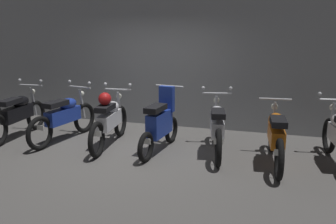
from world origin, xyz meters
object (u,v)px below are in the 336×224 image
Objects in this scene: motorbike_slot_2 at (18,114)px; motorbike_slot_3 at (64,117)px; motorbike_slot_7 at (276,136)px; motorbike_slot_4 at (109,119)px; motorbike_slot_5 at (160,124)px; motorbike_slot_6 at (217,127)px.

motorbike_slot_2 is 1.04m from motorbike_slot_3.
motorbike_slot_4 is at bearing 177.89° from motorbike_slot_7.
motorbike_slot_2 is at bearing 179.95° from motorbike_slot_5.
motorbike_slot_5 reaches higher than motorbike_slot_6.
motorbike_slot_3 reaches higher than motorbike_slot_7.
motorbike_slot_6 reaches higher than motorbike_slot_7.
motorbike_slot_7 is at bearing -2.42° from motorbike_slot_5.
motorbike_slot_5 is at bearing -2.48° from motorbike_slot_3.
motorbike_slot_6 is at bearing 10.37° from motorbike_slot_5.
motorbike_slot_3 is 1.02m from motorbike_slot_4.
motorbike_slot_3 is at bearing -178.19° from motorbike_slot_6.
motorbike_slot_5 is at bearing -169.63° from motorbike_slot_6.
motorbike_slot_2 is 5.14m from motorbike_slot_7.
motorbike_slot_3 is at bearing 4.78° from motorbike_slot_2.
motorbike_slot_4 reaches higher than motorbike_slot_7.
motorbike_slot_3 and motorbike_slot_6 have the same top height.
motorbike_slot_6 is (1.02, 0.19, -0.03)m from motorbike_slot_5.
motorbike_slot_4 is at bearing 0.68° from motorbike_slot_2.
motorbike_slot_7 is at bearing -2.11° from motorbike_slot_4.
motorbike_slot_6 is (2.05, 0.16, -0.04)m from motorbike_slot_4.
motorbike_slot_3 is at bearing 176.53° from motorbike_slot_4.
motorbike_slot_5 is at bearing -1.50° from motorbike_slot_4.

